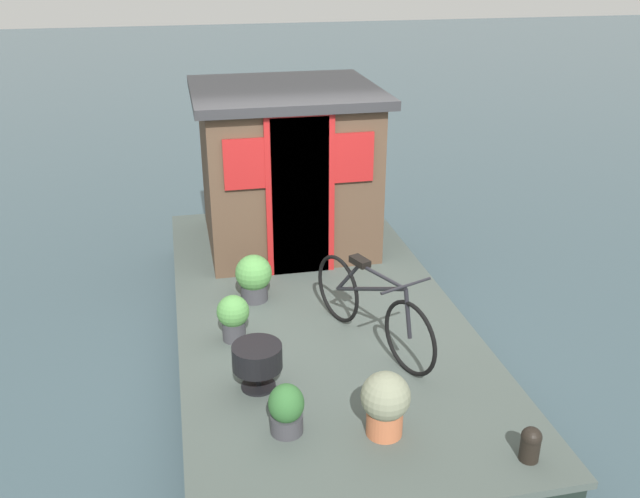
{
  "coord_description": "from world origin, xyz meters",
  "views": [
    {
      "loc": [
        -5.89,
        1.21,
        3.75
      ],
      "look_at": [
        -0.2,
        0.0,
        1.16
      ],
      "focal_mm": 38.95,
      "sensor_mm": 36.0,
      "label": 1
    }
  ],
  "objects_px": {
    "houseboat_cabin": "(286,167)",
    "charcoal_grill": "(257,358)",
    "potted_plant_ivy": "(385,402)",
    "mooring_bollard": "(531,443)",
    "potted_plant_geranium": "(254,277)",
    "potted_plant_mint": "(286,409)",
    "potted_plant_lavender": "(233,316)",
    "bicycle": "(371,308)"
  },
  "relations": [
    {
      "from": "bicycle",
      "to": "potted_plant_lavender",
      "type": "bearing_deg",
      "value": 74.48
    },
    {
      "from": "potted_plant_geranium",
      "to": "potted_plant_lavender",
      "type": "bearing_deg",
      "value": 159.25
    },
    {
      "from": "bicycle",
      "to": "mooring_bollard",
      "type": "xyz_separation_m",
      "value": [
        -1.68,
        -0.66,
        -0.23
      ]
    },
    {
      "from": "potted_plant_geranium",
      "to": "charcoal_grill",
      "type": "height_order",
      "value": "potted_plant_geranium"
    },
    {
      "from": "charcoal_grill",
      "to": "potted_plant_mint",
      "type": "bearing_deg",
      "value": -167.37
    },
    {
      "from": "potted_plant_lavender",
      "to": "potted_plant_geranium",
      "type": "bearing_deg",
      "value": -20.75
    },
    {
      "from": "potted_plant_mint",
      "to": "charcoal_grill",
      "type": "distance_m",
      "value": 0.61
    },
    {
      "from": "potted_plant_ivy",
      "to": "potted_plant_lavender",
      "type": "relative_size",
      "value": 1.17
    },
    {
      "from": "bicycle",
      "to": "potted_plant_ivy",
      "type": "xyz_separation_m",
      "value": [
        -1.21,
        0.24,
        -0.09
      ]
    },
    {
      "from": "houseboat_cabin",
      "to": "charcoal_grill",
      "type": "height_order",
      "value": "houseboat_cabin"
    },
    {
      "from": "bicycle",
      "to": "mooring_bollard",
      "type": "bearing_deg",
      "value": -158.56
    },
    {
      "from": "bicycle",
      "to": "potted_plant_ivy",
      "type": "height_order",
      "value": "bicycle"
    },
    {
      "from": "potted_plant_mint",
      "to": "mooring_bollard",
      "type": "relative_size",
      "value": 1.51
    },
    {
      "from": "bicycle",
      "to": "potted_plant_mint",
      "type": "height_order",
      "value": "bicycle"
    },
    {
      "from": "houseboat_cabin",
      "to": "mooring_bollard",
      "type": "distance_m",
      "value": 4.32
    },
    {
      "from": "mooring_bollard",
      "to": "houseboat_cabin",
      "type": "bearing_deg",
      "value": 13.57
    },
    {
      "from": "houseboat_cabin",
      "to": "potted_plant_lavender",
      "type": "height_order",
      "value": "houseboat_cabin"
    },
    {
      "from": "potted_plant_lavender",
      "to": "charcoal_grill",
      "type": "distance_m",
      "value": 0.78
    },
    {
      "from": "potted_plant_geranium",
      "to": "houseboat_cabin",
      "type": "bearing_deg",
      "value": -22.22
    },
    {
      "from": "bicycle",
      "to": "potted_plant_lavender",
      "type": "relative_size",
      "value": 3.7
    },
    {
      "from": "potted_plant_mint",
      "to": "potted_plant_lavender",
      "type": "distance_m",
      "value": 1.39
    },
    {
      "from": "potted_plant_lavender",
      "to": "charcoal_grill",
      "type": "relative_size",
      "value": 1.08
    },
    {
      "from": "mooring_bollard",
      "to": "potted_plant_mint",
      "type": "bearing_deg",
      "value": 67.99
    },
    {
      "from": "houseboat_cabin",
      "to": "potted_plant_geranium",
      "type": "bearing_deg",
      "value": 157.78
    },
    {
      "from": "charcoal_grill",
      "to": "mooring_bollard",
      "type": "bearing_deg",
      "value": -125.68
    },
    {
      "from": "potted_plant_mint",
      "to": "charcoal_grill",
      "type": "bearing_deg",
      "value": 12.63
    },
    {
      "from": "potted_plant_mint",
      "to": "potted_plant_lavender",
      "type": "height_order",
      "value": "potted_plant_lavender"
    },
    {
      "from": "bicycle",
      "to": "charcoal_grill",
      "type": "relative_size",
      "value": 3.99
    },
    {
      "from": "mooring_bollard",
      "to": "potted_plant_geranium",
      "type": "bearing_deg",
      "value": 29.91
    },
    {
      "from": "bicycle",
      "to": "houseboat_cabin",
      "type": "bearing_deg",
      "value": 7.8
    },
    {
      "from": "potted_plant_lavender",
      "to": "mooring_bollard",
      "type": "bearing_deg",
      "value": -137.55
    },
    {
      "from": "bicycle",
      "to": "potted_plant_ivy",
      "type": "bearing_deg",
      "value": 168.87
    },
    {
      "from": "houseboat_cabin",
      "to": "charcoal_grill",
      "type": "xyz_separation_m",
      "value": [
        -2.89,
        0.73,
        -0.65
      ]
    },
    {
      "from": "charcoal_grill",
      "to": "potted_plant_lavender",
      "type": "bearing_deg",
      "value": 8.63
    },
    {
      "from": "bicycle",
      "to": "potted_plant_geranium",
      "type": "height_order",
      "value": "bicycle"
    },
    {
      "from": "potted_plant_ivy",
      "to": "charcoal_grill",
      "type": "xyz_separation_m",
      "value": [
        0.76,
        0.82,
        -0.0
      ]
    },
    {
      "from": "potted_plant_ivy",
      "to": "mooring_bollard",
      "type": "bearing_deg",
      "value": -117.91
    },
    {
      "from": "houseboat_cabin",
      "to": "potted_plant_ivy",
      "type": "xyz_separation_m",
      "value": [
        -3.65,
        -0.1,
        -0.65
      ]
    },
    {
      "from": "potted_plant_ivy",
      "to": "potted_plant_mint",
      "type": "bearing_deg",
      "value": 76.45
    },
    {
      "from": "potted_plant_mint",
      "to": "charcoal_grill",
      "type": "relative_size",
      "value": 0.99
    },
    {
      "from": "bicycle",
      "to": "potted_plant_ivy",
      "type": "relative_size",
      "value": 3.16
    },
    {
      "from": "potted_plant_geranium",
      "to": "charcoal_grill",
      "type": "bearing_deg",
      "value": 174.11
    }
  ]
}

